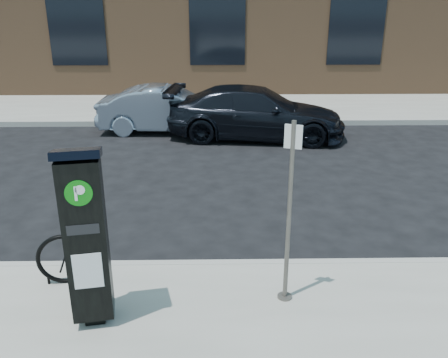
{
  "coord_description": "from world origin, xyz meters",
  "views": [
    {
      "loc": [
        -0.07,
        -5.75,
        3.6
      ],
      "look_at": [
        0.04,
        0.5,
        1.19
      ],
      "focal_mm": 38.0,
      "sensor_mm": 36.0,
      "label": 1
    }
  ],
  "objects_px": {
    "bike_rack": "(64,259)",
    "car_silver": "(168,109)",
    "parking_kiosk": "(86,237)",
    "car_dark": "(256,113)",
    "sign_pole": "(289,216)"
  },
  "relations": [
    {
      "from": "bike_rack",
      "to": "car_silver",
      "type": "relative_size",
      "value": 0.18
    },
    {
      "from": "parking_kiosk",
      "to": "car_dark",
      "type": "height_order",
      "value": "parking_kiosk"
    },
    {
      "from": "parking_kiosk",
      "to": "car_silver",
      "type": "height_order",
      "value": "parking_kiosk"
    },
    {
      "from": "parking_kiosk",
      "to": "car_dark",
      "type": "relative_size",
      "value": 0.44
    },
    {
      "from": "parking_kiosk",
      "to": "bike_rack",
      "type": "height_order",
      "value": "parking_kiosk"
    },
    {
      "from": "bike_rack",
      "to": "car_silver",
      "type": "distance_m",
      "value": 7.9
    },
    {
      "from": "car_dark",
      "to": "car_silver",
      "type": "bearing_deg",
      "value": 81.68
    },
    {
      "from": "parking_kiosk",
      "to": "car_silver",
      "type": "distance_m",
      "value": 8.67
    },
    {
      "from": "car_silver",
      "to": "parking_kiosk",
      "type": "bearing_deg",
      "value": -178.28
    },
    {
      "from": "bike_rack",
      "to": "car_dark",
      "type": "height_order",
      "value": "car_dark"
    },
    {
      "from": "car_silver",
      "to": "car_dark",
      "type": "distance_m",
      "value": 2.52
    },
    {
      "from": "car_silver",
      "to": "car_dark",
      "type": "bearing_deg",
      "value": -103.73
    },
    {
      "from": "sign_pole",
      "to": "car_dark",
      "type": "relative_size",
      "value": 0.47
    },
    {
      "from": "parking_kiosk",
      "to": "car_dark",
      "type": "bearing_deg",
      "value": 62.71
    },
    {
      "from": "car_silver",
      "to": "car_dark",
      "type": "xyz_separation_m",
      "value": [
        2.42,
        -0.68,
        0.05
      ]
    }
  ]
}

